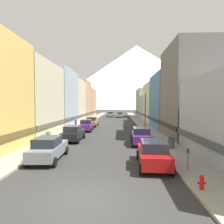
{
  "coord_description": "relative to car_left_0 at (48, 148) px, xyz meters",
  "views": [
    {
      "loc": [
        1.54,
        -7.98,
        4.2
      ],
      "look_at": [
        -0.55,
        42.86,
        2.15
      ],
      "focal_mm": 30.15,
      "sensor_mm": 36.0,
      "label": 1
    }
  ],
  "objects": [
    {
      "name": "storefront_left_3",
      "position": [
        -7.18,
        31.6,
        3.96
      ],
      "size": [
        7.25,
        9.29,
        10.05
      ],
      "color": "beige",
      "rests_on": "ground"
    },
    {
      "name": "storefront_left_1",
      "position": [
        -8.04,
        11.26,
        3.86
      ],
      "size": [
        8.97,
        10.45,
        9.85
      ],
      "color": "beige",
      "rests_on": "ground"
    },
    {
      "name": "car_driving_0",
      "position": [
        2.2,
        49.04,
        0.0
      ],
      "size": [
        2.06,
        4.4,
        1.78
      ],
      "color": "slate",
      "rests_on": "ground"
    },
    {
      "name": "sidewalk_right",
      "position": [
        10.05,
        29.23,
        -0.82
      ],
      "size": [
        2.5,
        100.0,
        0.15
      ],
      "primitive_type": "cube",
      "color": "gray",
      "rests_on": "ground"
    },
    {
      "name": "storefront_left_2",
      "position": [
        -8.53,
        21.85,
        4.29
      ],
      "size": [
        9.96,
        10.06,
        10.72
      ],
      "color": "#99A5B2",
      "rests_on": "ground"
    },
    {
      "name": "car_left_2",
      "position": [
        -0.01,
        15.74,
        0.0
      ],
      "size": [
        2.23,
        4.48,
        1.78
      ],
      "color": "#591E72",
      "rests_on": "ground"
    },
    {
      "name": "potted_plant_0",
      "position": [
        -3.2,
        8.28,
        -0.32
      ],
      "size": [
        0.56,
        0.56,
        0.86
      ],
      "color": "brown",
      "rests_on": "sidewalk_left"
    },
    {
      "name": "fire_hydrant_near",
      "position": [
        9.25,
        -4.79,
        -0.37
      ],
      "size": [
        0.4,
        0.22,
        0.7
      ],
      "color": "red",
      "rests_on": "sidewalk_right"
    },
    {
      "name": "streetlamp_right",
      "position": [
        9.15,
        14.5,
        3.09
      ],
      "size": [
        0.36,
        0.36,
        5.86
      ],
      "color": "black",
      "rests_on": "sidewalk_right"
    },
    {
      "name": "ground_plane",
      "position": [
        3.8,
        -5.77,
        -0.9
      ],
      "size": [
        400.0,
        400.0,
        0.0
      ],
      "primitive_type": "plane",
      "color": "#303030"
    },
    {
      "name": "car_left_1",
      "position": [
        -0.0,
        7.5,
        0.0
      ],
      "size": [
        2.09,
        4.41,
        1.78
      ],
      "color": "black",
      "rests_on": "ground"
    },
    {
      "name": "storefront_right_2",
      "position": [
        14.53,
        19.41,
        3.65
      ],
      "size": [
        6.77,
        9.6,
        9.43
      ],
      "color": "slate",
      "rests_on": "ground"
    },
    {
      "name": "car_left_0",
      "position": [
        0.0,
        0.0,
        0.0
      ],
      "size": [
        2.21,
        4.47,
        1.78
      ],
      "color": "slate",
      "rests_on": "ground"
    },
    {
      "name": "mountain_backdrop",
      "position": [
        28.72,
        254.23,
        42.6
      ],
      "size": [
        248.23,
        248.23,
        87.0
      ],
      "primitive_type": "cone",
      "color": "silver",
      "rests_on": "ground"
    },
    {
      "name": "sidewalk_left",
      "position": [
        -2.45,
        29.23,
        -0.82
      ],
      "size": [
        2.5,
        100.0,
        0.15
      ],
      "primitive_type": "cube",
      "color": "gray",
      "rests_on": "ground"
    },
    {
      "name": "storefront_left_4",
      "position": [
        -8.19,
        41.21,
        4.43
      ],
      "size": [
        9.27,
        9.44,
        11.01
      ],
      "color": "tan",
      "rests_on": "ground"
    },
    {
      "name": "storefront_right_5",
      "position": [
        16.22,
        50.06,
        3.58
      ],
      "size": [
        10.15,
        11.63,
        9.28
      ],
      "color": "#8C9966",
      "rests_on": "ground"
    },
    {
      "name": "pedestrian_0",
      "position": [
        -2.45,
        19.09,
        -0.05
      ],
      "size": [
        0.36,
        0.36,
        1.53
      ],
      "color": "maroon",
      "rests_on": "sidewalk_left"
    },
    {
      "name": "car_right_1",
      "position": [
        7.6,
        6.04,
        0.0
      ],
      "size": [
        2.19,
        4.46,
        1.78
      ],
      "color": "#591E72",
      "rests_on": "ground"
    },
    {
      "name": "trash_bin_right",
      "position": [
        10.15,
        3.79,
        -0.26
      ],
      "size": [
        0.59,
        0.59,
        0.98
      ],
      "color": "#4C5156",
      "rests_on": "sidewalk_right"
    },
    {
      "name": "storefront_right_1",
      "position": [
        14.6,
        10.02,
        4.64
      ],
      "size": [
        6.91,
        8.5,
        11.43
      ],
      "color": "#66605B",
      "rests_on": "ground"
    },
    {
      "name": "storefront_left_5",
      "position": [
        -6.9,
        52.28,
        3.73
      ],
      "size": [
        6.7,
        11.59,
        9.6
      ],
      "color": "tan",
      "rests_on": "ground"
    },
    {
      "name": "car_right_0",
      "position": [
        7.59,
        -1.12,
        0.0
      ],
      "size": [
        2.24,
        4.48,
        1.78
      ],
      "color": "#9E1111",
      "rests_on": "ground"
    },
    {
      "name": "car_driving_1",
      "position": [
        5.4,
        47.0,
        0.0
      ],
      "size": [
        2.06,
        4.4,
        1.78
      ],
      "color": "slate",
      "rests_on": "ground"
    },
    {
      "name": "parking_meter_near",
      "position": [
        9.55,
        -2.13,
        0.11
      ],
      "size": [
        0.14,
        0.1,
        1.33
      ],
      "color": "#595960",
      "rests_on": "sidewalk_right"
    },
    {
      "name": "storefront_right_4",
      "position": [
        14.43,
        39.47,
        2.31
      ],
      "size": [
        6.57,
        9.17,
        6.68
      ],
      "color": "#99A5B2",
      "rests_on": "ground"
    },
    {
      "name": "car_left_3",
      "position": [
        -0.0,
        21.88,
        0.0
      ],
      "size": [
        2.12,
        4.43,
        1.78
      ],
      "color": "#B28419",
      "rests_on": "ground"
    },
    {
      "name": "storefront_right_3",
      "position": [
        14.66,
        29.66,
        3.42
      ],
      "size": [
        7.03,
        10.17,
        8.95
      ],
      "color": "beige",
      "rests_on": "ground"
    }
  ]
}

